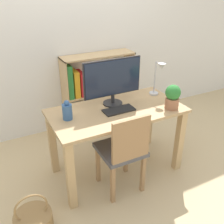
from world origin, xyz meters
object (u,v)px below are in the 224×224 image
(monitor, at_px, (113,79))
(chair, at_px, (123,150))
(desk_lamp, at_px, (158,76))
(basket, at_px, (34,222))
(vase, at_px, (67,111))
(potted_plant, at_px, (173,96))
(keyboard, at_px, (119,110))
(bookshelf, at_px, (86,98))

(monitor, xyz_separation_m, chair, (-0.11, -0.44, -0.52))
(desk_lamp, distance_m, basket, 1.80)
(vase, relative_size, potted_plant, 0.77)
(keyboard, distance_m, potted_plant, 0.53)
(keyboard, distance_m, chair, 0.39)
(keyboard, relative_size, desk_lamp, 0.82)
(keyboard, height_order, desk_lamp, desk_lamp)
(chair, xyz_separation_m, basket, (-0.88, -0.09, -0.37))
(chair, bearing_deg, keyboard, 78.20)
(potted_plant, relative_size, chair, 0.28)
(keyboard, relative_size, vase, 1.63)
(potted_plant, distance_m, bookshelf, 1.35)
(keyboard, height_order, vase, vase)
(basket, bearing_deg, potted_plant, 6.74)
(chair, bearing_deg, vase, 147.23)
(monitor, xyz_separation_m, keyboard, (-0.02, -0.17, -0.25))
(monitor, relative_size, basket, 1.54)
(desk_lamp, height_order, bookshelf, desk_lamp)
(monitor, distance_m, basket, 1.44)
(bookshelf, bearing_deg, keyboard, -93.22)
(monitor, bearing_deg, potted_plant, -36.97)
(chair, height_order, basket, chair)
(potted_plant, bearing_deg, chair, -171.79)
(vase, distance_m, basket, 0.96)
(basket, bearing_deg, bookshelf, 53.10)
(desk_lamp, relative_size, potted_plant, 1.54)
(keyboard, xyz_separation_m, vase, (-0.49, 0.07, 0.07))
(vase, bearing_deg, basket, -138.76)
(keyboard, distance_m, desk_lamp, 0.59)
(monitor, height_order, basket, monitor)
(chair, relative_size, bookshelf, 0.85)
(basket, bearing_deg, vase, 41.24)
(monitor, relative_size, vase, 3.26)
(monitor, bearing_deg, desk_lamp, -4.87)
(monitor, height_order, keyboard, monitor)
(potted_plant, relative_size, bookshelf, 0.24)
(potted_plant, bearing_deg, basket, -173.26)
(potted_plant, height_order, bookshelf, bookshelf)
(vase, bearing_deg, chair, -40.32)
(chair, height_order, bookshelf, bookshelf)
(keyboard, xyz_separation_m, chair, (-0.09, -0.27, -0.27))
(chair, xyz_separation_m, bookshelf, (0.15, 1.29, -0.03))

